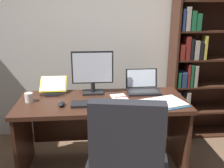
% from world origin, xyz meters
% --- Properties ---
extents(wall_back, '(5.38, 0.12, 2.56)m').
position_xyz_m(wall_back, '(0.00, 1.96, 1.28)').
color(wall_back, beige).
rests_on(wall_back, ground).
extents(desk, '(1.67, 0.70, 0.76)m').
position_xyz_m(desk, '(-0.15, 1.17, 0.55)').
color(desk, '#381E14').
rests_on(desk, ground).
extents(bookshelf, '(0.96, 0.32, 2.05)m').
position_xyz_m(bookshelf, '(1.11, 1.73, 1.03)').
color(bookshelf, '#381E14').
rests_on(bookshelf, ground).
extents(monitor, '(0.43, 0.16, 0.45)m').
position_xyz_m(monitor, '(-0.24, 1.31, 0.98)').
color(monitor, black).
rests_on(monitor, desk).
extents(laptop, '(0.35, 0.27, 0.23)m').
position_xyz_m(laptop, '(0.30, 1.32, 0.81)').
color(laptop, black).
rests_on(laptop, desk).
extents(keyboard, '(0.42, 0.15, 0.02)m').
position_xyz_m(keyboard, '(-0.24, 0.97, 0.77)').
color(keyboard, black).
rests_on(keyboard, desk).
extents(computer_mouse, '(0.06, 0.10, 0.04)m').
position_xyz_m(computer_mouse, '(-0.54, 0.97, 0.78)').
color(computer_mouse, black).
rests_on(computer_mouse, desk).
extents(reading_stand_with_book, '(0.28, 0.25, 0.16)m').
position_xyz_m(reading_stand_with_book, '(-0.66, 1.36, 0.83)').
color(reading_stand_with_book, black).
rests_on(reading_stand_with_book, desk).
extents(open_binder, '(0.56, 0.43, 0.02)m').
position_xyz_m(open_binder, '(0.38, 0.92, 0.77)').
color(open_binder, '#2D84C6').
rests_on(open_binder, desk).
extents(notepad, '(0.18, 0.23, 0.01)m').
position_xyz_m(notepad, '(0.03, 1.13, 0.76)').
color(notepad, silver).
rests_on(notepad, desk).
extents(pen, '(0.14, 0.03, 0.01)m').
position_xyz_m(pen, '(0.05, 1.13, 0.77)').
color(pen, maroon).
rests_on(pen, notepad).
extents(coffee_mug, '(0.08, 0.08, 0.09)m').
position_xyz_m(coffee_mug, '(-0.86, 1.11, 0.80)').
color(coffee_mug, silver).
rests_on(coffee_mug, desk).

